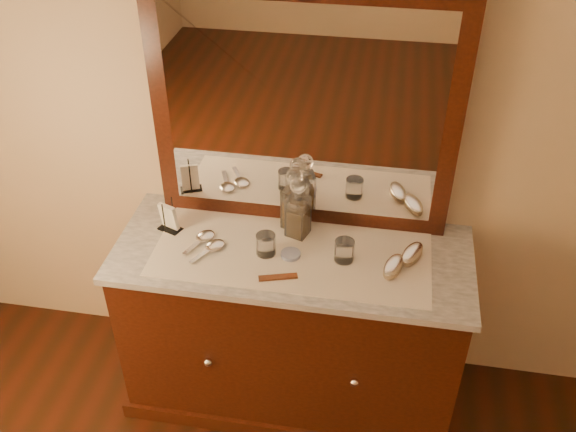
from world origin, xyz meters
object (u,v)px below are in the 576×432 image
(pin_dish, at_px, (291,254))
(hand_mirror_outer, at_px, (203,238))
(dresser_cabinet, at_px, (292,328))
(comb, at_px, (278,277))
(decanter_right, at_px, (298,213))
(decanter_left, at_px, (295,205))
(napkin_rack, at_px, (169,218))
(brush_near, at_px, (393,267))
(brush_far, at_px, (412,254))
(mirror_frame, at_px, (303,111))
(hand_mirror_inner, at_px, (212,247))

(pin_dish, xyz_separation_m, hand_mirror_outer, (-0.37, 0.04, 0.00))
(dresser_cabinet, xyz_separation_m, comb, (-0.03, -0.17, 0.45))
(pin_dish, bearing_deg, decanter_right, 87.95)
(decanter_left, xyz_separation_m, hand_mirror_outer, (-0.35, -0.16, -0.10))
(decanter_left, height_order, hand_mirror_outer, decanter_left)
(hand_mirror_outer, bearing_deg, napkin_rack, 163.08)
(dresser_cabinet, distance_m, hand_mirror_outer, 0.59)
(dresser_cabinet, bearing_deg, brush_near, -7.42)
(comb, bearing_deg, pin_dish, 63.13)
(brush_near, xyz_separation_m, brush_far, (0.07, 0.09, 0.00))
(mirror_frame, bearing_deg, pin_dish, -90.26)
(dresser_cabinet, bearing_deg, brush_far, 4.20)
(decanter_right, relative_size, brush_near, 1.74)
(decanter_left, bearing_deg, mirror_frame, 77.10)
(decanter_left, relative_size, hand_mirror_inner, 1.57)
(hand_mirror_inner, bearing_deg, brush_near, -0.76)
(pin_dish, distance_m, comb, 0.14)
(brush_near, height_order, hand_mirror_inner, brush_near)
(decanter_left, bearing_deg, brush_far, -14.84)
(pin_dish, bearing_deg, brush_near, -2.96)
(brush_near, bearing_deg, napkin_rack, 173.42)
(decanter_right, height_order, brush_near, decanter_right)
(mirror_frame, xyz_separation_m, brush_far, (0.47, -0.21, -0.48))
(napkin_rack, bearing_deg, decanter_left, 12.16)
(dresser_cabinet, xyz_separation_m, hand_mirror_inner, (-0.32, -0.04, 0.45))
(brush_far, bearing_deg, dresser_cabinet, -175.80)
(hand_mirror_inner, bearing_deg, brush_far, 5.60)
(napkin_rack, height_order, hand_mirror_outer, napkin_rack)
(dresser_cabinet, height_order, pin_dish, pin_dish)
(decanter_right, bearing_deg, brush_near, -22.82)
(decanter_right, bearing_deg, dresser_cabinet, -91.98)
(comb, height_order, hand_mirror_outer, hand_mirror_outer)
(mirror_frame, height_order, comb, mirror_frame)
(napkin_rack, relative_size, brush_near, 0.93)
(brush_near, bearing_deg, decanter_right, 157.18)
(mirror_frame, relative_size, pin_dish, 15.12)
(decanter_right, distance_m, hand_mirror_outer, 0.40)
(brush_near, relative_size, hand_mirror_outer, 0.84)
(pin_dish, distance_m, decanter_left, 0.22)
(pin_dish, distance_m, hand_mirror_outer, 0.37)
(hand_mirror_inner, bearing_deg, comb, -23.43)
(decanter_left, xyz_separation_m, hand_mirror_inner, (-0.30, -0.21, -0.10))
(comb, bearing_deg, decanter_right, 67.35)
(dresser_cabinet, bearing_deg, decanter_right, 88.02)
(comb, height_order, decanter_left, decanter_left)
(napkin_rack, height_order, decanter_left, decanter_left)
(pin_dish, height_order, napkin_rack, napkin_rack)
(decanter_right, xyz_separation_m, hand_mirror_outer, (-0.38, -0.11, -0.10))
(dresser_cabinet, bearing_deg, pin_dish, -92.31)
(comb, height_order, decanter_right, decanter_right)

